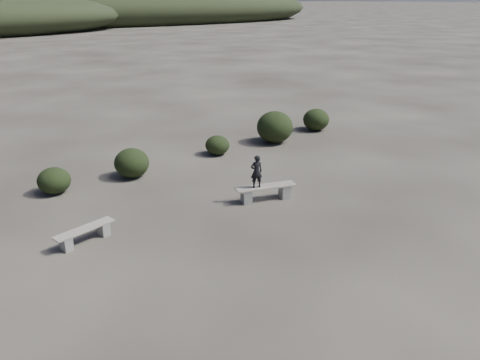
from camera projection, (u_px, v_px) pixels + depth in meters
ground at (328, 269)px, 10.77m from camera, size 1200.00×1200.00×0.00m
bench_left at (85, 234)px, 11.89m from camera, size 1.63×0.71×0.40m
bench_right at (266, 192)px, 14.35m from camera, size 1.93×0.90×0.47m
seated_person at (256, 172)px, 14.01m from camera, size 0.43×0.35×1.01m
shrub_a at (54, 181)px, 14.84m from camera, size 1.03×1.03×0.84m
shrub_b at (132, 163)px, 16.15m from camera, size 1.19×1.19×1.02m
shrub_c at (217, 145)px, 18.53m from camera, size 0.96×0.96×0.77m
shrub_d at (275, 127)px, 19.99m from camera, size 1.55×1.55×1.35m
shrub_e at (316, 120)px, 21.90m from camera, size 1.22×1.22×1.02m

